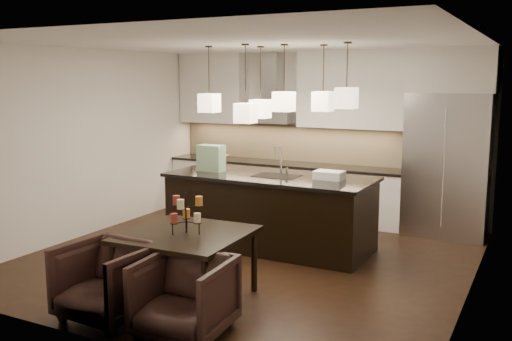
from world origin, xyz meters
The scene contains 37 objects.
floor centered at (0.00, 0.00, -0.01)m, with size 5.50×5.50×0.02m, color black.
ceiling centered at (0.00, 0.00, 2.81)m, with size 5.50×5.50×0.02m, color white.
wall_back centered at (0.00, 2.76, 1.40)m, with size 5.50×0.02×2.80m, color silver.
wall_front centered at (0.00, -2.76, 1.40)m, with size 5.50×0.02×2.80m, color silver.
wall_left centered at (-2.76, 0.00, 1.40)m, with size 0.02×5.50×2.80m, color silver.
wall_right centered at (2.76, 0.00, 1.40)m, with size 0.02×5.50×2.80m, color silver.
refrigerator centered at (2.10, 2.38, 1.07)m, with size 1.20×0.72×2.15m, color #B7B7BA.
fridge_panel centered at (2.10, 2.38, 2.47)m, with size 1.26×0.72×0.65m, color silver.
lower_cabinets centered at (-0.62, 2.43, 0.44)m, with size 4.21×0.62×0.88m, color silver.
countertop centered at (-0.62, 2.43, 0.90)m, with size 4.21×0.66×0.04m, color black.
backsplash centered at (-0.62, 2.73, 1.24)m, with size 4.21×0.02×0.63m, color tan.
upper_cab_left centered at (-2.10, 2.57, 2.17)m, with size 1.25×0.35×1.25m, color silver.
upper_cab_right centered at (0.55, 2.57, 2.17)m, with size 1.86×0.35×1.25m, color silver.
hood_canopy centered at (-0.93, 2.48, 1.72)m, with size 0.90×0.52×0.24m, color #B7B7BA.
hood_chimney centered at (-0.93, 2.59, 2.32)m, with size 0.30×0.28×0.96m, color #B7B7BA.
fruit_bowl centered at (-1.86, 2.38, 0.95)m, with size 0.26×0.26×0.06m, color silver.
island_body centered at (0.02, 0.60, 0.49)m, with size 2.79×1.12×0.98m, color black.
island_top centered at (0.02, 0.60, 1.01)m, with size 2.88×1.21×0.04m, color black.
faucet centered at (0.13, 0.71, 1.24)m, with size 0.11×0.27×0.42m, color silver, non-canonical shape.
tote_bag centered at (-0.90, 0.52, 1.22)m, with size 0.38×0.20×0.38m, color #195E2C.
food_container centered at (0.86, 0.67, 1.08)m, with size 0.38×0.27×0.11m, color silver.
dining_table centered at (0.08, -1.57, 0.37)m, with size 1.24×1.24×0.74m, color black, non-canonical shape.
candelabra centered at (0.08, -1.57, 0.96)m, with size 0.36×0.36×0.44m, color black, non-canonical shape.
candle_a centered at (0.22, -1.56, 0.92)m, with size 0.08×0.08×0.10m, color beige.
candle_b centered at (0.01, -1.45, 0.92)m, with size 0.08×0.08×0.10m, color #C47924.
candle_c centered at (0.02, -1.69, 0.92)m, with size 0.08×0.08×0.10m, color maroon.
candle_d centered at (0.19, -1.47, 1.08)m, with size 0.08×0.08×0.10m, color #C47924.
candle_e centered at (-0.05, -1.55, 1.08)m, with size 0.08×0.08×0.10m, color maroon.
candle_f centered at (0.11, -1.69, 1.08)m, with size 0.08×0.08×0.10m, color beige.
armchair_left centered at (-0.34, -2.33, 0.38)m, with size 0.82×0.84×0.77m, color black.
armchair_right centered at (0.55, -2.29, 0.37)m, with size 0.79×0.81×0.74m, color black.
pendant_a centered at (-0.85, 0.41, 2.02)m, with size 0.24×0.24×0.26m, color beige.
pendant_b centered at (-0.23, 0.78, 1.93)m, with size 0.24×0.24×0.26m, color beige.
pendant_c centered at (0.27, 0.48, 2.05)m, with size 0.24×0.24×0.26m, color beige.
pendant_d centered at (0.70, 0.80, 2.05)m, with size 0.24×0.24×0.26m, color beige.
pendant_e centered at (1.14, 0.44, 2.11)m, with size 0.24×0.24×0.26m, color beige.
pendant_f centered at (-0.17, 0.23, 1.90)m, with size 0.24×0.24×0.26m, color beige.
Camera 1 is at (3.42, -6.42, 2.36)m, focal length 40.00 mm.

